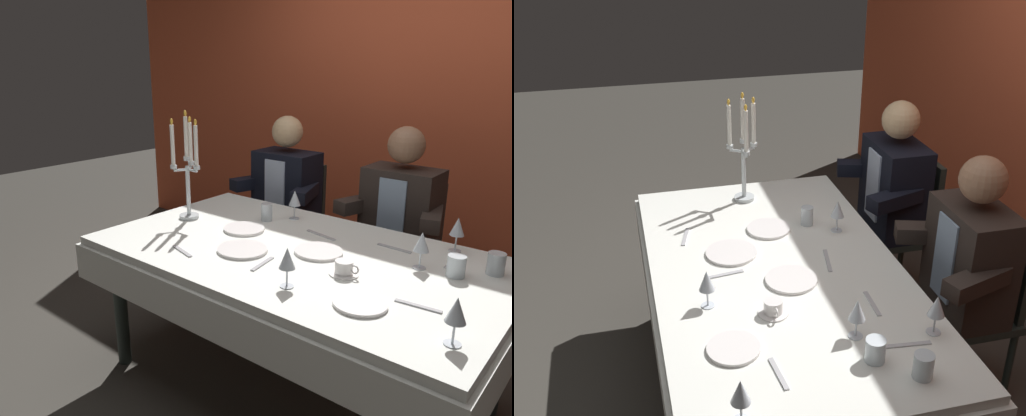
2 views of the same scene
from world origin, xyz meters
TOP-DOWN VIEW (x-y plane):
  - ground_plane at (0.00, 0.00)m, footprint 12.00×12.00m
  - back_wall at (0.00, 1.66)m, footprint 6.00×0.12m
  - dining_table at (0.00, 0.00)m, footprint 1.94×1.14m
  - candelabra at (-0.75, 0.01)m, footprint 0.15×0.17m
  - dinner_plate_0 at (-0.19, -0.17)m, footprint 0.24×0.24m
  - dinner_plate_1 at (0.10, 0.03)m, footprint 0.23×0.23m
  - dinner_plate_2 at (0.49, -0.30)m, footprint 0.20×0.20m
  - dinner_plate_3 at (-0.37, 0.05)m, footprint 0.21×0.21m
  - wine_glass_0 at (-0.28, 0.38)m, footprint 0.07×0.07m
  - wine_glass_1 at (0.19, -0.34)m, footprint 0.07×0.07m
  - wine_glass_2 at (0.84, -0.34)m, footprint 0.07×0.07m
  - wine_glass_3 at (0.53, 0.16)m, footprint 0.07×0.07m
  - wine_glass_4 at (0.58, 0.46)m, footprint 0.07×0.07m
  - water_tumbler_0 at (-0.38, 0.25)m, footprint 0.06×0.06m
  - water_tumbler_1 at (0.67, 0.18)m, footprint 0.07×0.07m
  - water_tumbler_2 at (0.79, 0.30)m, footprint 0.07×0.07m
  - coffee_cup_0 at (0.31, -0.10)m, footprint 0.13×0.12m
  - knife_0 at (-0.02, 0.24)m, footprint 0.19×0.05m
  - spoon_1 at (0.35, 0.31)m, footprint 0.17×0.03m
  - spoon_2 at (-0.02, -0.24)m, footprint 0.04×0.17m
  - knife_3 at (0.62, 0.33)m, footprint 0.04×0.19m
  - fork_4 at (0.66, -0.17)m, footprint 0.17×0.03m
  - fork_5 at (-0.40, -0.36)m, footprint 0.17×0.06m
  - seated_diner_0 at (-0.71, 0.89)m, footprint 0.63×0.48m
  - seated_diner_1 at (0.12, 0.89)m, footprint 0.63×0.48m

SIDE VIEW (x-z plane):
  - ground_plane at x=0.00m, z-range 0.00..0.00m
  - dining_table at x=0.00m, z-range 0.25..0.99m
  - seated_diner_0 at x=-0.71m, z-range 0.12..1.36m
  - seated_diner_1 at x=0.12m, z-range 0.12..1.36m
  - knife_0 at x=-0.02m, z-range 0.74..0.75m
  - spoon_1 at x=0.35m, z-range 0.74..0.75m
  - spoon_2 at x=-0.02m, z-range 0.74..0.75m
  - knife_3 at x=0.62m, z-range 0.74..0.75m
  - fork_4 at x=0.66m, z-range 0.74..0.75m
  - fork_5 at x=-0.40m, z-range 0.74..0.75m
  - dinner_plate_0 at x=-0.19m, z-range 0.74..0.75m
  - dinner_plate_1 at x=0.10m, z-range 0.74..0.75m
  - dinner_plate_2 at x=0.49m, z-range 0.74..0.75m
  - dinner_plate_3 at x=-0.37m, z-range 0.74..0.75m
  - coffee_cup_0 at x=0.31m, z-range 0.74..0.80m
  - water_tumbler_1 at x=0.67m, z-range 0.74..0.83m
  - water_tumbler_2 at x=0.79m, z-range 0.74..0.83m
  - water_tumbler_0 at x=-0.38m, z-range 0.74..0.84m
  - wine_glass_0 at x=-0.28m, z-range 0.77..0.94m
  - wine_glass_2 at x=0.84m, z-range 0.77..0.94m
  - wine_glass_4 at x=0.58m, z-range 0.77..0.94m
  - wine_glass_1 at x=0.19m, z-range 0.77..0.94m
  - wine_glass_3 at x=0.53m, z-range 0.77..0.94m
  - candelabra at x=-0.75m, z-range 0.71..1.31m
  - back_wall at x=0.00m, z-range 0.00..2.70m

